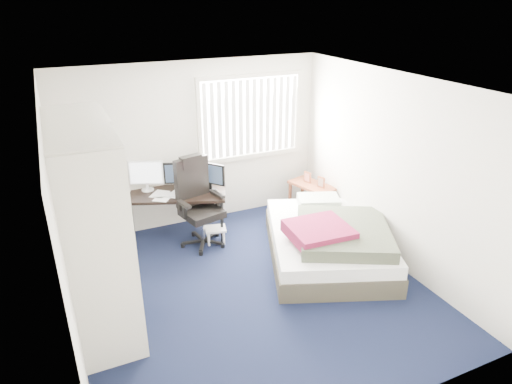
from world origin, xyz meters
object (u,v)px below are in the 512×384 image
at_px(nightstand, 312,188).
at_px(desk, 178,189).
at_px(bed, 329,240).
at_px(office_chair, 199,211).

bearing_deg(nightstand, desk, 173.16).
bearing_deg(nightstand, bed, -111.42).
bearing_deg(desk, nightstand, -6.84).
bearing_deg(bed, desk, 136.85).
height_order(office_chair, nightstand, office_chair).
distance_m(nightstand, bed, 1.39).
relative_size(desk, nightstand, 1.80).
distance_m(desk, nightstand, 2.18).
distance_m(office_chair, bed, 1.88).
height_order(office_chair, bed, office_chair).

